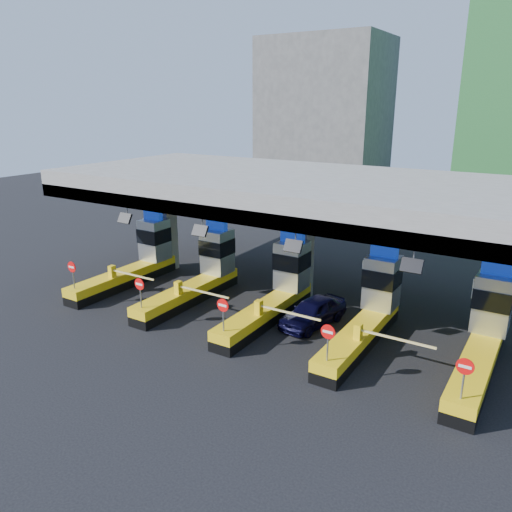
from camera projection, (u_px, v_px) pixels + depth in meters
The scene contains 9 objects.
ground at pixel (275, 316), 26.21m from camera, with size 120.00×120.00×0.00m, color black.
toll_canopy at pixel (303, 192), 26.72m from camera, with size 28.00×12.09×7.00m.
toll_lane_far_left at pixel (138, 259), 31.08m from camera, with size 4.43×8.00×4.16m.
toll_lane_left at pixel (202, 273), 28.55m from camera, with size 4.43×8.00×4.16m.
toll_lane_center at pixel (278, 289), 26.02m from camera, with size 4.43×8.00×4.16m.
toll_lane_right at pixel (370, 309), 23.49m from camera, with size 4.43×8.00×4.16m.
toll_lane_far_right at pixel (485, 334), 20.96m from camera, with size 4.43×8.00×4.16m.
bg_building_concrete at pixel (324, 117), 59.82m from camera, with size 14.00×10.00×18.00m, color #4C4C49.
van at pixel (313, 312), 24.96m from camera, with size 1.66×4.12×1.40m, color black.
Camera 1 is at (11.92, -20.98, 10.73)m, focal length 35.00 mm.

